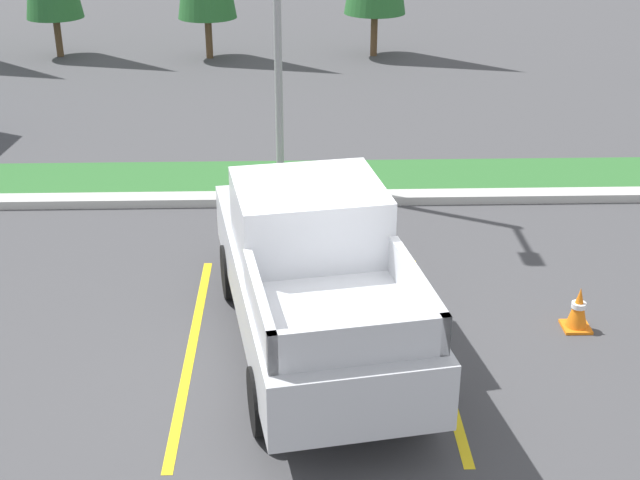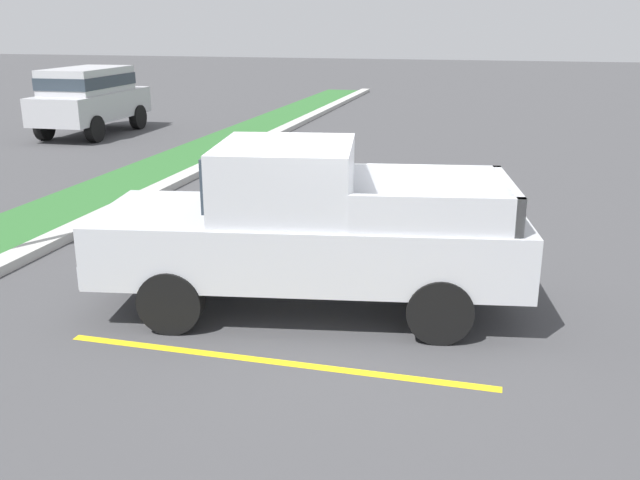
# 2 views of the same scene
# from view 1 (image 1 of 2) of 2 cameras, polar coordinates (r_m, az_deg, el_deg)

# --- Properties ---
(ground_plane) EXTENTS (120.00, 120.00, 0.00)m
(ground_plane) POSITION_cam_1_polar(r_m,az_deg,el_deg) (10.90, 0.47, -7.64)
(ground_plane) COLOR #424244
(parking_line_near) EXTENTS (0.12, 4.80, 0.01)m
(parking_line_near) POSITION_cam_1_polar(r_m,az_deg,el_deg) (11.17, -8.46, -7.06)
(parking_line_near) COLOR yellow
(parking_line_near) RESTS_ON ground
(parking_line_far) EXTENTS (0.12, 4.80, 0.01)m
(parking_line_far) POSITION_cam_1_polar(r_m,az_deg,el_deg) (11.22, 7.58, -6.83)
(parking_line_far) COLOR yellow
(parking_line_far) RESTS_ON ground
(curb_strip) EXTENTS (56.00, 0.40, 0.15)m
(curb_strip) POSITION_cam_1_polar(r_m,az_deg,el_deg) (15.31, -0.22, 2.77)
(curb_strip) COLOR #B2B2AD
(curb_strip) RESTS_ON ground
(grass_median) EXTENTS (56.00, 1.80, 0.06)m
(grass_median) POSITION_cam_1_polar(r_m,az_deg,el_deg) (16.35, -0.32, 4.09)
(grass_median) COLOR #2D662D
(grass_median) RESTS_ON ground
(pickup_truck_main) EXTENTS (2.75, 5.47, 2.10)m
(pickup_truck_main) POSITION_cam_1_polar(r_m,az_deg,el_deg) (10.61, -0.49, -2.13)
(pickup_truck_main) COLOR black
(pickup_truck_main) RESTS_ON ground
(traffic_cone) EXTENTS (0.36, 0.36, 0.60)m
(traffic_cone) POSITION_cam_1_polar(r_m,az_deg,el_deg) (11.82, 16.65, -4.37)
(traffic_cone) COLOR orange
(traffic_cone) RESTS_ON ground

